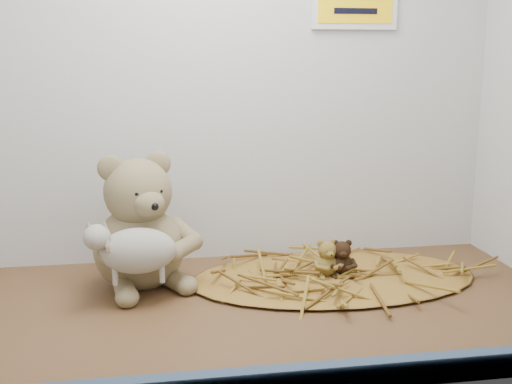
{
  "coord_description": "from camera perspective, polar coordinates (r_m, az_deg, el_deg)",
  "views": [
    {
      "loc": [
        -12.93,
        -103.28,
        43.14
      ],
      "look_at": [
        5.03,
        4.43,
        19.71
      ],
      "focal_mm": 45.0,
      "sensor_mm": 36.0,
      "label": 1
    }
  ],
  "objects": [
    {
      "name": "toy_lamb",
      "position": [
        1.14,
        -10.45,
        -5.16
      ],
      "size": [
        17.46,
        10.65,
        11.28
      ],
      "primitive_type": null,
      "color": "#B3B0A0",
      "rests_on": "main_teddy"
    },
    {
      "name": "front_rail",
      "position": [
        0.86,
        0.35,
        -16.56
      ],
      "size": [
        119.28,
        2.2,
        3.6
      ],
      "primitive_type": "cube",
      "color": "#3B5072",
      "rests_on": "shelf_floor"
    },
    {
      "name": "alcove_shell",
      "position": [
        1.13,
        -2.97,
        13.04
      ],
      "size": [
        120.4,
        60.2,
        90.4
      ],
      "color": "#492F19",
      "rests_on": "ground"
    },
    {
      "name": "straw_bed",
      "position": [
        1.28,
        6.92,
        -7.5
      ],
      "size": [
        56.56,
        32.84,
        1.09
      ],
      "primitive_type": "ellipsoid",
      "color": "brown",
      "rests_on": "shelf_floor"
    },
    {
      "name": "mini_teddy_tan",
      "position": [
        1.26,
        6.32,
        -5.73
      ],
      "size": [
        6.37,
        6.67,
        7.32
      ],
      "primitive_type": null,
      "rotation": [
        0.0,
        0.0,
        0.08
      ],
      "color": "olive",
      "rests_on": "straw_bed"
    },
    {
      "name": "main_teddy",
      "position": [
        1.22,
        -10.45,
        -2.53
      ],
      "size": [
        27.09,
        27.73,
        25.48
      ],
      "primitive_type": null,
      "rotation": [
        0.0,
        0.0,
        0.38
      ],
      "color": "#93815A",
      "rests_on": "shelf_floor"
    },
    {
      "name": "mini_teddy_brown",
      "position": [
        1.27,
        7.62,
        -5.7
      ],
      "size": [
        6.6,
        6.87,
        7.16
      ],
      "primitive_type": null,
      "rotation": [
        0.0,
        0.0,
        -0.15
      ],
      "color": "black",
      "rests_on": "straw_bed"
    }
  ]
}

